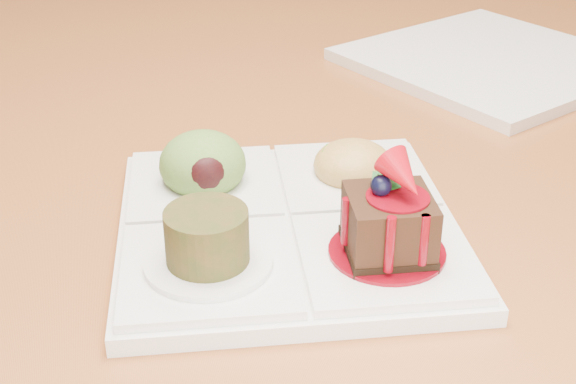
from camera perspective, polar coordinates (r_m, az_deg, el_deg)
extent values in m
cube|color=#955626|center=(1.09, -1.73, 12.13)|extent=(1.00, 1.80, 0.04)
cylinder|color=#955626|center=(2.00, -19.27, 7.00)|extent=(0.06, 0.06, 0.71)
cylinder|color=#955626|center=(2.09, 5.58, 9.41)|extent=(0.06, 0.06, 0.71)
cylinder|color=#311C10|center=(1.37, 14.12, -8.19)|extent=(0.04, 0.04, 0.48)
cylinder|color=#311C10|center=(1.70, 10.95, -0.08)|extent=(0.04, 0.04, 0.48)
cube|color=silver|center=(0.55, 0.00, -2.66)|extent=(0.25, 0.25, 0.01)
cube|color=silver|center=(0.51, 7.02, -4.63)|extent=(0.12, 0.12, 0.01)
cube|color=silver|center=(0.49, -5.66, -5.48)|extent=(0.12, 0.12, 0.01)
cube|color=silver|center=(0.59, -6.01, 0.56)|extent=(0.12, 0.12, 0.01)
cube|color=silver|center=(0.60, 4.64, 1.15)|extent=(0.12, 0.12, 0.01)
cylinder|color=#6C040E|center=(0.50, 7.04, -4.22)|extent=(0.07, 0.07, 0.00)
cube|color=black|center=(0.50, 7.06, -4.01)|extent=(0.06, 0.06, 0.01)
cube|color=black|center=(0.49, 7.20, -2.04)|extent=(0.06, 0.06, 0.03)
cylinder|color=#6C040E|center=(0.48, 7.32, -0.27)|extent=(0.04, 0.04, 0.00)
sphere|color=black|center=(0.48, 6.64, 0.46)|extent=(0.01, 0.01, 0.01)
cone|color=#AF0B16|center=(0.47, 8.24, 1.09)|extent=(0.03, 0.04, 0.03)
cube|color=#114714|center=(0.49, 7.23, 0.80)|extent=(0.01, 0.02, 0.01)
cube|color=#114714|center=(0.49, 6.48, 0.82)|extent=(0.01, 0.02, 0.01)
cylinder|color=#6C040E|center=(0.47, 7.26, -3.73)|extent=(0.01, 0.01, 0.04)
cylinder|color=#6C040E|center=(0.48, 9.63, -3.39)|extent=(0.01, 0.01, 0.03)
cylinder|color=#6C040E|center=(0.49, 4.15, -2.10)|extent=(0.01, 0.01, 0.03)
cylinder|color=silver|center=(0.49, -5.68, -5.00)|extent=(0.08, 0.08, 0.00)
cylinder|color=#4F3616|center=(0.48, -5.79, -3.15)|extent=(0.05, 0.05, 0.03)
cylinder|color=#4D2C10|center=(0.48, -5.85, -2.06)|extent=(0.04, 0.04, 0.00)
ellipsoid|color=#5C8536|center=(0.58, -6.09, 2.00)|extent=(0.06, 0.06, 0.05)
ellipsoid|color=black|center=(0.56, -5.80, 1.26)|extent=(0.03, 0.02, 0.03)
ellipsoid|color=#C98C48|center=(0.60, 4.67, 1.91)|extent=(0.06, 0.06, 0.04)
cube|color=#CE690F|center=(0.60, 5.95, 2.54)|extent=(0.02, 0.02, 0.01)
cube|color=#3B7D1B|center=(0.60, 4.91, 2.95)|extent=(0.02, 0.02, 0.01)
cube|color=#CE690F|center=(0.60, 4.06, 2.90)|extent=(0.02, 0.02, 0.01)
cube|color=#3B7D1B|center=(0.59, 3.18, 2.65)|extent=(0.02, 0.02, 0.01)
cube|color=#CE690F|center=(0.59, 3.42, 1.80)|extent=(0.02, 0.02, 0.01)
cube|color=#3B7D1B|center=(0.58, 4.45, 1.85)|extent=(0.02, 0.02, 0.01)
cube|color=#CE690F|center=(0.58, 5.43, 1.69)|extent=(0.02, 0.02, 0.01)
cube|color=#3B7D1B|center=(0.59, 5.83, 2.02)|extent=(0.02, 0.02, 0.01)
cube|color=silver|center=(0.88, 14.33, 9.00)|extent=(0.33, 0.33, 0.01)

